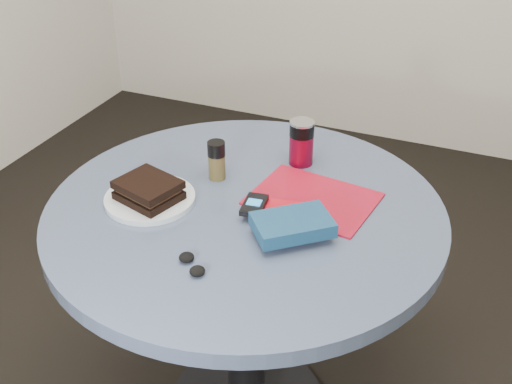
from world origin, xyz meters
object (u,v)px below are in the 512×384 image
at_px(pepper_grinder, 217,160).
at_px(novel, 292,225).
at_px(magazine, 313,199).
at_px(sandwich, 148,190).
at_px(soda_can, 301,143).
at_px(red_book, 289,215).
at_px(mp3_player, 254,205).
at_px(headphones, 192,264).
at_px(plate, 150,199).
at_px(table, 246,258).

height_order(pepper_grinder, novel, pepper_grinder).
relative_size(magazine, novel, 1.71).
distance_m(sandwich, soda_can, 0.44).
xyz_separation_m(red_book, novel, (0.03, -0.07, 0.02)).
bearing_deg(sandwich, magazine, 25.22).
xyz_separation_m(magazine, mp3_player, (-0.11, -0.12, 0.02)).
xyz_separation_m(pepper_grinder, headphones, (0.12, -0.37, -0.05)).
xyz_separation_m(soda_can, pepper_grinder, (-0.18, -0.16, -0.01)).
distance_m(pepper_grinder, red_book, 0.27).
bearing_deg(magazine, mp3_player, -126.13).
height_order(plate, soda_can, soda_can).
distance_m(novel, mp3_player, 0.13).
distance_m(plate, pepper_grinder, 0.21).
distance_m(sandwich, novel, 0.38).
xyz_separation_m(pepper_grinder, magazine, (0.27, -0.00, -0.05)).
xyz_separation_m(table, novel, (0.15, -0.08, 0.20)).
bearing_deg(magazine, pepper_grinder, -173.41).
relative_size(soda_can, pepper_grinder, 1.18).
bearing_deg(pepper_grinder, red_book, -23.89).
height_order(red_book, novel, novel).
height_order(table, magazine, magazine).
bearing_deg(table, red_book, -4.28).
distance_m(table, soda_can, 0.35).
distance_m(magazine, mp3_player, 0.16).
distance_m(soda_can, magazine, 0.20).
relative_size(sandwich, mp3_player, 1.79).
bearing_deg(table, novel, -26.93).
bearing_deg(soda_can, novel, -73.76).
relative_size(pepper_grinder, headphones, 1.17).
distance_m(pepper_grinder, novel, 0.33).
height_order(soda_can, red_book, soda_can).
bearing_deg(red_book, soda_can, 93.24).
xyz_separation_m(mp3_player, headphones, (-0.04, -0.25, -0.02)).
xyz_separation_m(sandwich, mp3_player, (0.26, 0.06, -0.01)).
bearing_deg(magazine, sandwich, -147.36).
bearing_deg(soda_can, sandwich, -129.20).
bearing_deg(sandwich, mp3_player, 12.48).
height_order(table, novel, novel).
height_order(table, red_book, red_book).
distance_m(soda_can, novel, 0.36).
height_order(soda_can, headphones, soda_can).
bearing_deg(plate, magazine, 23.70).
height_order(pepper_grinder, mp3_player, pepper_grinder).
height_order(red_book, mp3_player, mp3_player).
bearing_deg(pepper_grinder, table, -38.71).
distance_m(sandwich, mp3_player, 0.27).
height_order(sandwich, red_book, sandwich).
bearing_deg(plate, sandwich, -63.65).
xyz_separation_m(plate, pepper_grinder, (0.11, 0.17, 0.05)).
distance_m(table, sandwich, 0.31).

